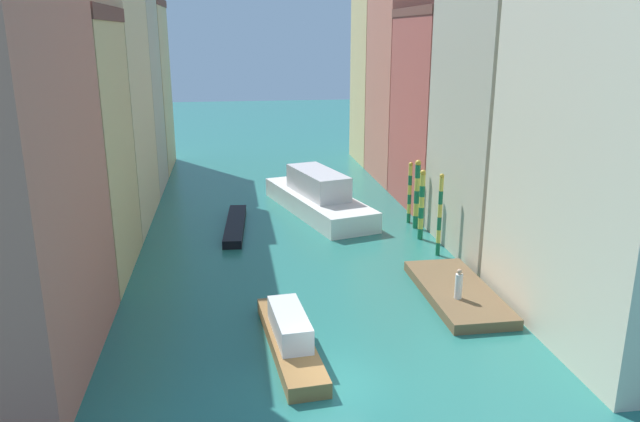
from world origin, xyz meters
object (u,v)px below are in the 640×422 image
vaporetto_white (318,197)px  waterfront_dock (457,292)px  person_on_dock (459,285)px  gondola_black (235,225)px  mooring_pole_0 (440,214)px  mooring_pole_2 (417,194)px  motorboat_0 (290,335)px  mooring_pole_1 (422,204)px  mooring_pole_3 (410,192)px

vaporetto_white → waterfront_dock: bearing=-73.5°
person_on_dock → gondola_black: bearing=126.6°
mooring_pole_0 → mooring_pole_2: mooring_pole_0 is taller
motorboat_0 → mooring_pole_0: bearing=45.3°
waterfront_dock → mooring_pole_0: bearing=80.2°
mooring_pole_1 → motorboat_0: size_ratio=0.57×
mooring_pole_3 → vaporetto_white: bearing=149.8°
person_on_dock → mooring_pole_3: 13.93m
mooring_pole_0 → mooring_pole_1: (-0.14, 3.03, -0.20)m
waterfront_dock → mooring_pole_2: mooring_pole_2 is taller
mooring_pole_3 → motorboat_0: (-10.04, -16.61, -1.56)m
waterfront_dock → vaporetto_white: bearing=106.5°
mooring_pole_3 → person_on_dock: bearing=-96.7°
person_on_dock → mooring_pole_3: mooring_pole_3 is taller
mooring_pole_1 → waterfront_dock: bearing=-95.7°
mooring_pole_0 → motorboat_0: (-9.90, -9.99, -1.91)m
mooring_pole_2 → gondola_black: mooring_pole_2 is taller
mooring_pole_1 → vaporetto_white: bearing=128.7°
mooring_pole_2 → gondola_black: 12.45m
mooring_pole_1 → mooring_pole_3: size_ratio=1.06×
mooring_pole_2 → mooring_pole_1: bearing=-99.7°
mooring_pole_3 → waterfront_dock: bearing=-95.4°
mooring_pole_1 → vaporetto_white: (-5.65, 7.05, -1.18)m
mooring_pole_0 → gondola_black: mooring_pole_0 is taller
mooring_pole_2 → vaporetto_white: size_ratio=0.36×
waterfront_dock → person_on_dock: person_on_dock is taller
waterfront_dock → mooring_pole_1: bearing=84.3°
vaporetto_white → gondola_black: vaporetto_white is taller
mooring_pole_3 → gondola_black: mooring_pole_3 is taller
waterfront_dock → mooring_pole_0: size_ratio=1.58×
person_on_dock → waterfront_dock: bearing=70.4°
waterfront_dock → mooring_pole_2: bearing=83.5°
mooring_pole_1 → vaporetto_white: 9.11m
person_on_dock → gondola_black: 17.52m
mooring_pole_0 → mooring_pole_3: bearing=88.7°
waterfront_dock → mooring_pole_1: mooring_pole_1 is taller
person_on_dock → vaporetto_white: 17.78m
mooring_pole_2 → mooring_pole_3: bearing=94.7°
waterfront_dock → person_on_dock: size_ratio=5.26×
mooring_pole_1 → mooring_pole_2: 2.33m
person_on_dock → mooring_pole_1: 10.36m
gondola_black → motorboat_0: 16.98m
motorboat_0 → mooring_pole_1: bearing=53.1°
waterfront_dock → mooring_pole_1: size_ratio=1.73×
mooring_pole_3 → gondola_black: size_ratio=0.52×
person_on_dock → mooring_pole_0: size_ratio=0.30×
mooring_pole_1 → mooring_pole_2: bearing=80.3°
person_on_dock → mooring_pole_3: bearing=83.3°
mooring_pole_2 → motorboat_0: 18.46m
mooring_pole_1 → gondola_black: mooring_pole_1 is taller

